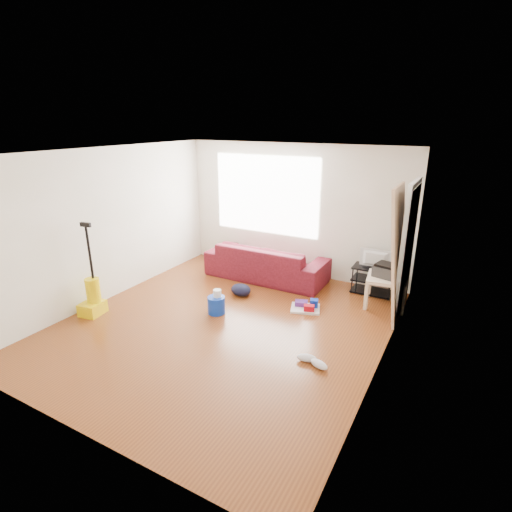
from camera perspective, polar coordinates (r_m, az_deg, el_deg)
The scene contains 13 objects.
room at distance 5.65m, azimuth -3.43°, elevation 1.93°, with size 4.51×5.01×2.51m.
sofa at distance 7.72m, azimuth 1.49°, elevation -3.13°, with size 2.29×0.90×0.67m, color #3F0A14.
tv_stand at distance 7.27m, azimuth 16.33°, elevation -3.28°, with size 0.70×0.40×0.48m.
tv at distance 7.14m, azimuth 16.61°, elevation -0.42°, with size 0.54×0.07×0.31m, color black.
side_table at distance 6.80m, azimuth 18.17°, elevation -3.46°, with size 0.69×0.69×0.50m.
printer at distance 6.74m, azimuth 18.33°, elevation -2.02°, with size 0.47×0.40×0.22m.
bucket at distance 6.41m, azimuth -5.65°, elevation -8.08°, with size 0.27×0.27×0.27m, color #0D33AE.
toilet_paper at distance 6.34m, azimuth -5.52°, elevation -6.45°, with size 0.13×0.13×0.12m, color silver.
cleaning_tray at distance 6.52m, azimuth 7.22°, elevation -7.18°, with size 0.55×0.49×0.16m.
backpack at distance 6.99m, azimuth -2.16°, elevation -5.60°, with size 0.37×0.29×0.20m, color black.
sneakers at distance 5.19m, azimuth 8.11°, elevation -14.64°, with size 0.46×0.23×0.10m.
vacuum at distance 6.75m, azimuth -22.31°, elevation -5.52°, with size 0.35×0.39×1.46m.
door_panel at distance 6.60m, azimuth 18.67°, elevation -8.23°, with size 0.04×0.82×2.04m, color tan.
Camera 1 is at (2.96, -4.42, 2.91)m, focal length 28.00 mm.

